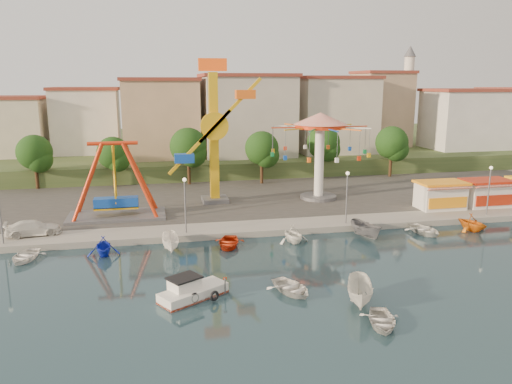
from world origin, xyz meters
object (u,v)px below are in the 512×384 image
object	(u,v)px
wave_swinger	(320,136)
cabin_motorboat	(191,292)
kamikaze_tower	(217,136)
skiff	(360,292)
van	(33,228)
rowboat_a	(292,288)
pirate_ship_ride	(115,182)

from	to	relation	value
wave_swinger	cabin_motorboat	size ratio (longest dim) A/B	2.30
kamikaze_tower	skiff	world-z (taller)	kamikaze_tower
skiff	van	bearing A→B (deg)	162.95
cabin_motorboat	rowboat_a	size ratio (longest dim) A/B	1.37
skiff	van	distance (m)	30.69
cabin_motorboat	skiff	bearing A→B (deg)	-47.90
kamikaze_tower	wave_swinger	xyz separation A→B (m)	(12.17, -0.70, -0.26)
skiff	cabin_motorboat	bearing A→B (deg)	-176.00
kamikaze_tower	cabin_motorboat	distance (m)	26.81
pirate_ship_ride	wave_swinger	size ratio (longest dim) A/B	0.86
rowboat_a	van	world-z (taller)	van
kamikaze_tower	skiff	bearing A→B (deg)	-78.49
wave_swinger	van	size ratio (longest dim) A/B	2.40
skiff	pirate_ship_ride	bearing A→B (deg)	146.36
van	wave_swinger	bearing A→B (deg)	-83.45
kamikaze_tower	cabin_motorboat	bearing A→B (deg)	-101.65
kamikaze_tower	van	world-z (taller)	kamikaze_tower
rowboat_a	van	size ratio (longest dim) A/B	0.76
cabin_motorboat	skiff	world-z (taller)	skiff
kamikaze_tower	rowboat_a	distance (m)	26.92
pirate_ship_ride	cabin_motorboat	xyz separation A→B (m)	(6.17, -20.52, -3.94)
kamikaze_tower	skiff	xyz separation A→B (m)	(5.77, -28.32, -7.61)
pirate_ship_ride	van	size ratio (longest dim) A/B	2.07
kamikaze_tower	rowboat_a	size ratio (longest dim) A/B	4.47
skiff	wave_swinger	bearing A→B (deg)	97.58
wave_swinger	rowboat_a	xyz separation A→B (m)	(-10.37, -24.91, -7.81)
pirate_ship_ride	skiff	world-z (taller)	pirate_ship_ride
kamikaze_tower	van	size ratio (longest dim) A/B	3.41
wave_swinger	skiff	distance (m)	29.29
rowboat_a	kamikaze_tower	bearing A→B (deg)	73.44
wave_swinger	skiff	xyz separation A→B (m)	(-6.40, -27.62, -7.35)
rowboat_a	van	bearing A→B (deg)	121.12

